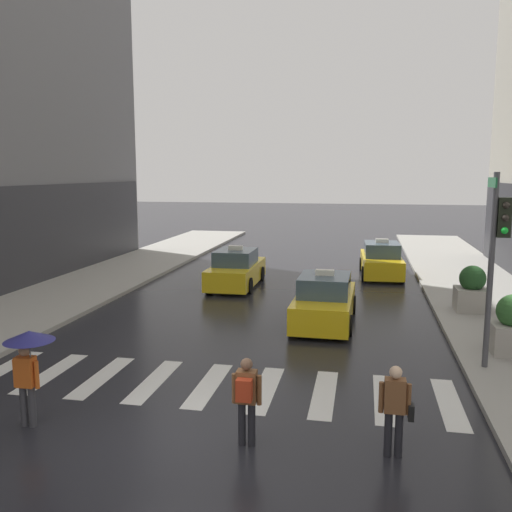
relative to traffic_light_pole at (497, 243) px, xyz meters
name	(u,v)px	position (x,y,z in m)	size (l,w,h in m)	color
ground_plane	(163,447)	(-6.63, -5.12, -3.26)	(160.00, 160.00, 0.00)	black
crosswalk_markings	(209,385)	(-6.63, -2.12, -3.25)	(11.30, 2.80, 0.01)	silver
traffic_light_pole	(497,243)	(0.00, 0.00, 0.00)	(0.44, 0.84, 4.80)	#47474C
taxi_lead	(325,302)	(-4.35, 3.83, -2.53)	(2.00, 4.57, 1.80)	yellow
taxi_second	(236,270)	(-8.57, 9.09, -2.53)	(1.94, 4.54, 1.80)	yellow
taxi_third	(381,261)	(-2.27, 12.82, -2.53)	(2.07, 4.61, 1.80)	yellow
pedestrian_with_umbrella	(28,352)	(-9.44, -4.84, -1.74)	(0.96, 0.96, 1.94)	#333338
pedestrian_with_backpack	(246,395)	(-5.15, -4.80, -2.29)	(0.55, 0.43, 1.65)	black
pedestrian_with_handbag	(395,406)	(-2.53, -4.66, -2.32)	(0.60, 0.24, 1.65)	black
planter_mid_block	(472,290)	(0.61, 5.86, -2.38)	(1.10, 1.10, 1.60)	#A8A399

